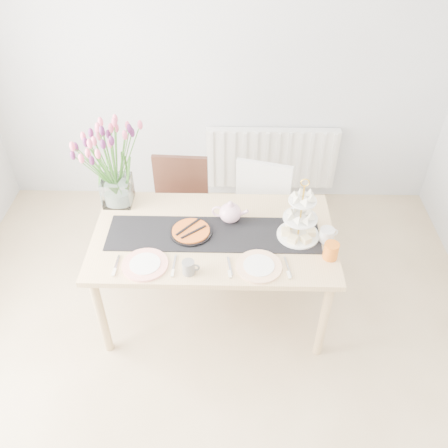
{
  "coord_description": "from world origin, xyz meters",
  "views": [
    {
      "loc": [
        0.14,
        -1.55,
        2.84
      ],
      "look_at": [
        0.09,
        0.73,
        0.89
      ],
      "focal_mm": 38.0,
      "sensor_mm": 36.0,
      "label": 1
    }
  ],
  "objects_px": {
    "chair_white": "(259,210)",
    "chair_brown": "(180,203)",
    "radiator": "(271,158)",
    "tart_tin": "(191,232)",
    "mug_grey": "(188,267)",
    "mug_orange": "(331,251)",
    "tulip_vase": "(111,154)",
    "cream_jug": "(327,235)",
    "plate_left": "(145,265)",
    "cake_stand": "(300,223)",
    "dining_table": "(214,243)",
    "plate_right": "(259,266)",
    "teapot": "(230,213)"
  },
  "relations": [
    {
      "from": "tulip_vase",
      "to": "cream_jug",
      "type": "distance_m",
      "value": 1.52
    },
    {
      "from": "teapot",
      "to": "mug_grey",
      "type": "relative_size",
      "value": 2.64
    },
    {
      "from": "dining_table",
      "to": "tart_tin",
      "type": "distance_m",
      "value": 0.18
    },
    {
      "from": "radiator",
      "to": "mug_orange",
      "type": "bearing_deg",
      "value": -80.81
    },
    {
      "from": "tulip_vase",
      "to": "dining_table",
      "type": "bearing_deg",
      "value": -26.23
    },
    {
      "from": "tulip_vase",
      "to": "tart_tin",
      "type": "height_order",
      "value": "tulip_vase"
    },
    {
      "from": "cream_jug",
      "to": "mug_grey",
      "type": "relative_size",
      "value": 1.04
    },
    {
      "from": "teapot",
      "to": "cream_jug",
      "type": "height_order",
      "value": "teapot"
    },
    {
      "from": "chair_white",
      "to": "teapot",
      "type": "relative_size",
      "value": 3.65
    },
    {
      "from": "chair_white",
      "to": "tulip_vase",
      "type": "xyz_separation_m",
      "value": [
        -1.02,
        -0.22,
        0.63
      ]
    },
    {
      "from": "chair_white",
      "to": "mug_grey",
      "type": "relative_size",
      "value": 9.66
    },
    {
      "from": "radiator",
      "to": "cream_jug",
      "type": "xyz_separation_m",
      "value": [
        0.26,
        -1.45,
        0.35
      ]
    },
    {
      "from": "mug_grey",
      "to": "chair_brown",
      "type": "bearing_deg",
      "value": 100.17
    },
    {
      "from": "mug_orange",
      "to": "plate_right",
      "type": "bearing_deg",
      "value": 131.6
    },
    {
      "from": "cream_jug",
      "to": "plate_right",
      "type": "distance_m",
      "value": 0.51
    },
    {
      "from": "chair_brown",
      "to": "chair_white",
      "type": "height_order",
      "value": "chair_white"
    },
    {
      "from": "dining_table",
      "to": "cream_jug",
      "type": "distance_m",
      "value": 0.75
    },
    {
      "from": "cake_stand",
      "to": "dining_table",
      "type": "bearing_deg",
      "value": 179.45
    },
    {
      "from": "mug_orange",
      "to": "plate_left",
      "type": "distance_m",
      "value": 1.15
    },
    {
      "from": "mug_grey",
      "to": "mug_orange",
      "type": "bearing_deg",
      "value": 10.78
    },
    {
      "from": "cake_stand",
      "to": "cream_jug",
      "type": "height_order",
      "value": "cake_stand"
    },
    {
      "from": "chair_white",
      "to": "cake_stand",
      "type": "relative_size",
      "value": 2.15
    },
    {
      "from": "mug_orange",
      "to": "tulip_vase",
      "type": "bearing_deg",
      "value": 98.85
    },
    {
      "from": "radiator",
      "to": "mug_grey",
      "type": "relative_size",
      "value": 13.17
    },
    {
      "from": "cream_jug",
      "to": "plate_left",
      "type": "relative_size",
      "value": 0.33
    },
    {
      "from": "cream_jug",
      "to": "mug_grey",
      "type": "distance_m",
      "value": 0.92
    },
    {
      "from": "radiator",
      "to": "plate_right",
      "type": "distance_m",
      "value": 1.74
    },
    {
      "from": "chair_white",
      "to": "chair_brown",
      "type": "bearing_deg",
      "value": -172.36
    },
    {
      "from": "cake_stand",
      "to": "cream_jug",
      "type": "xyz_separation_m",
      "value": [
        0.18,
        -0.04,
        -0.07
      ]
    },
    {
      "from": "plate_right",
      "to": "cake_stand",
      "type": "bearing_deg",
      "value": 47.34
    },
    {
      "from": "radiator",
      "to": "tart_tin",
      "type": "relative_size",
      "value": 4.31
    },
    {
      "from": "chair_brown",
      "to": "tart_tin",
      "type": "distance_m",
      "value": 0.7
    },
    {
      "from": "chair_white",
      "to": "mug_grey",
      "type": "height_order",
      "value": "chair_white"
    },
    {
      "from": "tulip_vase",
      "to": "mug_grey",
      "type": "distance_m",
      "value": 0.95
    },
    {
      "from": "mug_grey",
      "to": "mug_orange",
      "type": "distance_m",
      "value": 0.89
    },
    {
      "from": "cake_stand",
      "to": "tart_tin",
      "type": "relative_size",
      "value": 1.47
    },
    {
      "from": "cream_jug",
      "to": "tart_tin",
      "type": "distance_m",
      "value": 0.89
    },
    {
      "from": "chair_white",
      "to": "mug_orange",
      "type": "xyz_separation_m",
      "value": [
        0.41,
        -0.76,
        0.29
      ]
    },
    {
      "from": "radiator",
      "to": "chair_white",
      "type": "distance_m",
      "value": 0.86
    },
    {
      "from": "teapot",
      "to": "plate_left",
      "type": "bearing_deg",
      "value": -131.68
    },
    {
      "from": "chair_white",
      "to": "radiator",
      "type": "bearing_deg",
      "value": 95.13
    },
    {
      "from": "chair_white",
      "to": "cream_jug",
      "type": "bearing_deg",
      "value": -41.26
    },
    {
      "from": "mug_grey",
      "to": "plate_left",
      "type": "height_order",
      "value": "mug_grey"
    },
    {
      "from": "mug_grey",
      "to": "plate_right",
      "type": "bearing_deg",
      "value": 8.39
    },
    {
      "from": "radiator",
      "to": "dining_table",
      "type": "distance_m",
      "value": 1.5
    },
    {
      "from": "radiator",
      "to": "chair_brown",
      "type": "height_order",
      "value": "chair_brown"
    },
    {
      "from": "cake_stand",
      "to": "plate_right",
      "type": "height_order",
      "value": "cake_stand"
    },
    {
      "from": "tulip_vase",
      "to": "plate_left",
      "type": "relative_size",
      "value": 2.51
    },
    {
      "from": "tart_tin",
      "to": "mug_grey",
      "type": "xyz_separation_m",
      "value": [
        0.01,
        -0.35,
        0.03
      ]
    },
    {
      "from": "chair_brown",
      "to": "chair_white",
      "type": "distance_m",
      "value": 0.63
    }
  ]
}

